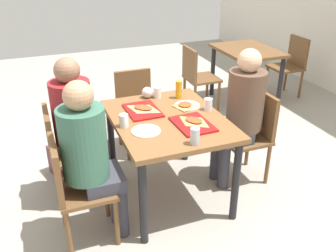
{
  "coord_description": "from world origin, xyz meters",
  "views": [
    {
      "loc": [
        2.53,
        -0.97,
        2.03
      ],
      "look_at": [
        0.0,
        0.0,
        0.67
      ],
      "focal_mm": 39.88,
      "sensor_mm": 36.0,
      "label": 1
    }
  ],
  "objects_px": {
    "paper_plate_center": "(187,105)",
    "plastic_cup_b": "(124,121)",
    "chair_left_end": "(136,105)",
    "pizza_slice_b": "(194,121)",
    "background_chair_near": "(196,74)",
    "tray_red_near": "(143,110)",
    "tray_red_far": "(193,124)",
    "person_in_red": "(78,119)",
    "pizza_slice_c": "(185,105)",
    "pizza_slice_a": "(143,108)",
    "foil_bundle": "(147,92)",
    "chair_far_side": "(252,130)",
    "soda_can": "(195,136)",
    "main_table": "(168,129)",
    "plastic_cup_a": "(208,104)",
    "condiment_bottle": "(179,90)",
    "paper_plate_near_edge": "(146,131)",
    "chair_near_right": "(73,185)",
    "handbag": "(62,163)",
    "chair_near_left": "(64,148)",
    "plastic_cup_c": "(157,92)",
    "background_chair_far": "(291,62)",
    "person_in_brown_jacket": "(90,151)",
    "person_far_side": "(241,108)",
    "background_table": "(247,58)"
  },
  "relations": [
    {
      "from": "pizza_slice_a",
      "to": "background_chair_near",
      "type": "bearing_deg",
      "value": 140.91
    },
    {
      "from": "tray_red_far",
      "to": "condiment_bottle",
      "type": "height_order",
      "value": "condiment_bottle"
    },
    {
      "from": "condiment_bottle",
      "to": "person_far_side",
      "type": "bearing_deg",
      "value": 50.95
    },
    {
      "from": "paper_plate_center",
      "to": "plastic_cup_c",
      "type": "distance_m",
      "value": 0.33
    },
    {
      "from": "background_chair_far",
      "to": "person_in_brown_jacket",
      "type": "bearing_deg",
      "value": -59.1
    },
    {
      "from": "chair_far_side",
      "to": "plastic_cup_b",
      "type": "relative_size",
      "value": 8.34
    },
    {
      "from": "foil_bundle",
      "to": "chair_far_side",
      "type": "bearing_deg",
      "value": 60.96
    },
    {
      "from": "chair_far_side",
      "to": "pizza_slice_c",
      "type": "xyz_separation_m",
      "value": [
        -0.15,
        -0.6,
        0.28
      ]
    },
    {
      "from": "tray_red_near",
      "to": "paper_plate_center",
      "type": "distance_m",
      "value": 0.39
    },
    {
      "from": "person_in_brown_jacket",
      "to": "tray_red_near",
      "type": "bearing_deg",
      "value": 131.53
    },
    {
      "from": "plastic_cup_c",
      "to": "background_chair_far",
      "type": "height_order",
      "value": "plastic_cup_c"
    },
    {
      "from": "chair_far_side",
      "to": "tray_red_near",
      "type": "height_order",
      "value": "chair_far_side"
    },
    {
      "from": "chair_near_left",
      "to": "handbag",
      "type": "height_order",
      "value": "chair_near_left"
    },
    {
      "from": "chair_near_right",
      "to": "paper_plate_near_edge",
      "type": "height_order",
      "value": "chair_near_right"
    },
    {
      "from": "chair_near_right",
      "to": "person_far_side",
      "type": "bearing_deg",
      "value": 100.38
    },
    {
      "from": "paper_plate_near_edge",
      "to": "pizza_slice_b",
      "type": "height_order",
      "value": "pizza_slice_b"
    },
    {
      "from": "chair_near_right",
      "to": "handbag",
      "type": "distance_m",
      "value": 0.96
    },
    {
      "from": "main_table",
      "to": "plastic_cup_a",
      "type": "relative_size",
      "value": 10.99
    },
    {
      "from": "pizza_slice_b",
      "to": "tray_red_far",
      "type": "bearing_deg",
      "value": -43.84
    },
    {
      "from": "tray_red_near",
      "to": "paper_plate_center",
      "type": "bearing_deg",
      "value": 85.99
    },
    {
      "from": "condiment_bottle",
      "to": "paper_plate_near_edge",
      "type": "bearing_deg",
      "value": -42.53
    },
    {
      "from": "paper_plate_center",
      "to": "pizza_slice_b",
      "type": "bearing_deg",
      "value": -14.9
    },
    {
      "from": "chair_near_left",
      "to": "background_chair_far",
      "type": "height_order",
      "value": "same"
    },
    {
      "from": "tray_red_far",
      "to": "soda_can",
      "type": "xyz_separation_m",
      "value": [
        0.27,
        -0.11,
        0.05
      ]
    },
    {
      "from": "tray_red_near",
      "to": "background_chair_near",
      "type": "bearing_deg",
      "value": 140.87
    },
    {
      "from": "chair_near_left",
      "to": "tray_red_near",
      "type": "xyz_separation_m",
      "value": [
        0.08,
        0.67,
        0.27
      ]
    },
    {
      "from": "paper_plate_center",
      "to": "plastic_cup_b",
      "type": "xyz_separation_m",
      "value": [
        0.19,
        -0.61,
        0.05
      ]
    },
    {
      "from": "background_table",
      "to": "chair_near_right",
      "type": "bearing_deg",
      "value": -53.59
    },
    {
      "from": "pizza_slice_c",
      "to": "plastic_cup_c",
      "type": "bearing_deg",
      "value": -152.3
    },
    {
      "from": "plastic_cup_b",
      "to": "condiment_bottle",
      "type": "relative_size",
      "value": 0.62
    },
    {
      "from": "person_in_red",
      "to": "pizza_slice_c",
      "type": "xyz_separation_m",
      "value": [
        0.12,
        0.9,
        0.03
      ]
    },
    {
      "from": "pizza_slice_a",
      "to": "foil_bundle",
      "type": "relative_size",
      "value": 2.68
    },
    {
      "from": "chair_far_side",
      "to": "background_chair_far",
      "type": "xyz_separation_m",
      "value": [
        -1.61,
        1.65,
        0.0
      ]
    },
    {
      "from": "main_table",
      "to": "chair_near_right",
      "type": "distance_m",
      "value": 0.88
    },
    {
      "from": "tray_red_near",
      "to": "pizza_slice_c",
      "type": "xyz_separation_m",
      "value": [
        0.04,
        0.37,
        0.01
      ]
    },
    {
      "from": "handbag",
      "to": "background_chair_near",
      "type": "distance_m",
      "value": 2.11
    },
    {
      "from": "chair_left_end",
      "to": "tray_red_far",
      "type": "bearing_deg",
      "value": 6.61
    },
    {
      "from": "chair_near_right",
      "to": "condiment_bottle",
      "type": "relative_size",
      "value": 5.21
    },
    {
      "from": "tray_red_far",
      "to": "pizza_slice_b",
      "type": "distance_m",
      "value": 0.03
    },
    {
      "from": "chair_left_end",
      "to": "soda_can",
      "type": "bearing_deg",
      "value": 0.89
    },
    {
      "from": "chair_near_right",
      "to": "background_chair_near",
      "type": "height_order",
      "value": "same"
    },
    {
      "from": "pizza_slice_b",
      "to": "pizza_slice_c",
      "type": "xyz_separation_m",
      "value": [
        -0.33,
        0.07,
        -0.01
      ]
    },
    {
      "from": "chair_far_side",
      "to": "soda_can",
      "type": "distance_m",
      "value": 0.98
    },
    {
      "from": "chair_near_right",
      "to": "paper_plate_near_edge",
      "type": "relative_size",
      "value": 3.79
    },
    {
      "from": "person_in_red",
      "to": "person_in_brown_jacket",
      "type": "height_order",
      "value": "same"
    },
    {
      "from": "chair_near_left",
      "to": "pizza_slice_b",
      "type": "bearing_deg",
      "value": 65.23
    },
    {
      "from": "paper_plate_center",
      "to": "background_chair_near",
      "type": "height_order",
      "value": "background_chair_near"
    },
    {
      "from": "paper_plate_center",
      "to": "handbag",
      "type": "distance_m",
      "value": 1.32
    },
    {
      "from": "background_chair_near",
      "to": "plastic_cup_b",
      "type": "bearing_deg",
      "value": -39.94
    },
    {
      "from": "chair_left_end",
      "to": "pizza_slice_b",
      "type": "height_order",
      "value": "chair_left_end"
    }
  ]
}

